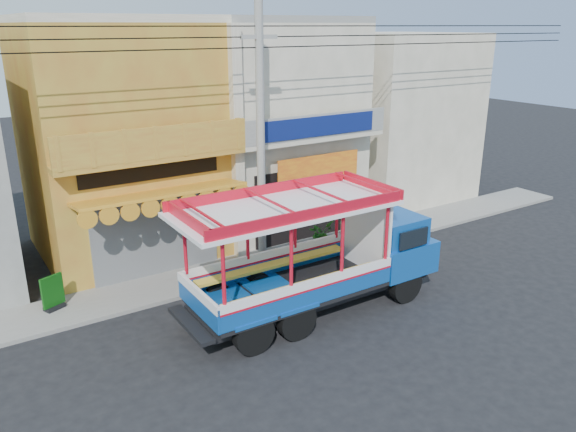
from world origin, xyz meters
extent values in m
plane|color=black|center=(0.00, 0.00, 0.00)|extent=(90.00, 90.00, 0.00)
cube|color=slate|center=(0.00, 4.00, 0.06)|extent=(30.00, 2.00, 0.12)
cube|color=#AE6826|center=(-4.00, 8.00, 4.00)|extent=(6.00, 6.00, 8.00)
cube|color=#595B5E|center=(-4.00, 4.98, 1.40)|extent=(4.20, 0.10, 2.60)
cube|color=orange|center=(-4.00, 4.25, 3.05)|extent=(5.20, 1.50, 0.31)
cube|color=#AE6826|center=(-4.00, 4.65, 4.05)|extent=(6.00, 0.70, 0.18)
cube|color=#AE6826|center=(-4.00, 4.35, 4.60)|extent=(6.00, 0.12, 0.95)
cube|color=black|center=(-4.00, 4.97, 3.55)|extent=(4.50, 0.04, 0.45)
cube|color=#B7AE96|center=(-4.00, 8.00, 8.12)|extent=(6.00, 6.00, 0.24)
cube|color=#B7AE96|center=(2.00, 8.00, 4.00)|extent=(6.00, 6.00, 8.00)
cube|color=black|center=(2.00, 4.98, 1.50)|extent=(4.60, 0.12, 2.80)
cube|color=#FFA51A|center=(2.30, 4.70, 2.90)|extent=(3.60, 0.05, 1.00)
cube|color=#B7AE96|center=(2.00, 4.65, 4.05)|extent=(6.00, 0.70, 0.18)
cube|color=gray|center=(2.00, 4.35, 4.55)|extent=(6.00, 0.12, 0.85)
cube|color=navy|center=(2.00, 4.28, 4.55)|extent=(4.80, 0.06, 0.70)
cube|color=gray|center=(2.00, 8.00, 8.12)|extent=(6.00, 6.00, 0.24)
cube|color=#B7AE96|center=(-1.00, 4.85, 4.00)|extent=(0.35, 0.30, 8.00)
cube|color=#B7AE96|center=(9.00, 8.00, 3.80)|extent=(6.00, 6.00, 7.60)
cylinder|color=gray|center=(-1.00, 3.30, 4.50)|extent=(0.26, 0.26, 9.00)
cube|color=gray|center=(-1.00, 3.30, 7.60)|extent=(1.20, 0.12, 0.12)
cylinder|color=black|center=(0.00, 3.30, 7.30)|extent=(28.00, 0.04, 0.04)
cylinder|color=black|center=(0.00, 3.30, 7.60)|extent=(28.00, 0.04, 0.04)
cylinder|color=black|center=(0.00, 3.30, 7.90)|extent=(28.00, 0.04, 0.04)
cylinder|color=black|center=(1.57, -0.78, 0.54)|extent=(1.09, 0.31, 1.09)
cylinder|color=black|center=(1.57, 1.29, 0.54)|extent=(1.09, 0.31, 1.09)
cylinder|color=black|center=(-2.35, -0.77, 0.54)|extent=(1.09, 0.31, 1.09)
cylinder|color=black|center=(-2.35, 1.30, 0.54)|extent=(1.09, 0.31, 1.09)
cylinder|color=black|center=(-3.66, -0.76, 0.54)|extent=(1.09, 0.31, 1.09)
cylinder|color=black|center=(-3.65, 1.30, 0.54)|extent=(1.09, 0.31, 1.09)
cube|color=black|center=(-1.04, 0.26, 0.65)|extent=(7.32, 1.82, 0.30)
cube|color=#1051AF|center=(1.79, 0.25, 1.25)|extent=(1.97, 2.40, 0.98)
cube|color=#1051AF|center=(1.62, 0.25, 2.12)|extent=(1.53, 2.21, 0.82)
cube|color=black|center=(2.38, 0.25, 2.07)|extent=(0.07, 1.92, 0.60)
cube|color=black|center=(-1.94, 0.26, 0.87)|extent=(5.40, 2.41, 0.13)
cube|color=#1051AF|center=(-1.95, -0.89, 1.25)|extent=(5.39, 0.10, 0.65)
cube|color=white|center=(-1.95, -0.89, 1.55)|extent=(5.39, 0.11, 0.24)
cube|color=#1051AF|center=(-1.94, 1.42, 1.25)|extent=(5.39, 0.10, 0.65)
cube|color=white|center=(-1.94, 1.42, 1.55)|extent=(5.39, 0.11, 0.24)
cylinder|color=red|center=(-4.48, -0.86, 2.45)|extent=(0.10, 0.10, 1.74)
cylinder|color=red|center=(-4.47, 1.40, 2.45)|extent=(0.10, 0.10, 1.74)
cube|color=white|center=(0.77, 0.26, 2.10)|extent=(0.09, 2.20, 2.45)
cube|color=white|center=(-2.05, 0.27, 3.32)|extent=(6.05, 2.69, 0.11)
cube|color=red|center=(-2.05, 0.27, 3.52)|extent=(5.83, 2.58, 0.28)
cube|color=black|center=(-7.45, 4.25, 0.17)|extent=(0.65, 0.50, 0.10)
cube|color=#0C450D|center=(-7.45, 4.25, 0.69)|extent=(0.66, 0.33, 0.93)
imported|color=#26651D|center=(1.89, 3.95, 0.62)|extent=(1.11, 1.03, 1.00)
imported|color=#26651D|center=(3.00, 3.85, 0.56)|extent=(0.61, 0.57, 0.89)
imported|color=#26651D|center=(3.74, 4.58, 0.55)|extent=(0.64, 0.64, 0.87)
camera|label=1|loc=(-9.69, -11.65, 7.94)|focal=35.00mm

